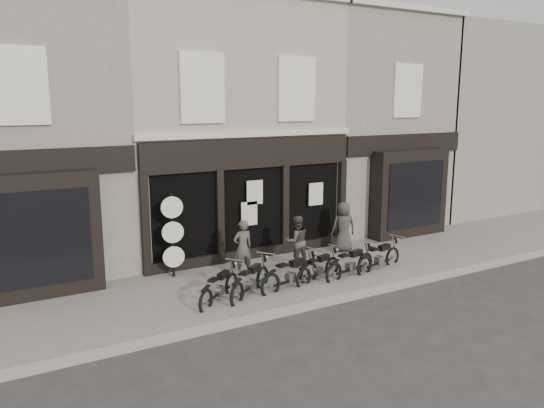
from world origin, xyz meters
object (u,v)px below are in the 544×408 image
man_left (243,248)px  man_centre (297,241)px  motorcycle_0 (220,290)px  motorcycle_1 (251,283)px  motorcycle_2 (291,277)px  motorcycle_5 (379,260)px  motorcycle_3 (319,270)px  motorcycle_4 (351,266)px  advert_sign_post (173,239)px  man_right (344,227)px

man_left → man_centre: bearing=177.1°
motorcycle_0 → man_centre: 3.48m
motorcycle_1 → motorcycle_2: size_ratio=0.86×
motorcycle_2 → motorcycle_5: 3.14m
motorcycle_2 → motorcycle_3: (1.02, 0.16, -0.04)m
motorcycle_3 → motorcycle_4: size_ratio=0.92×
motorcycle_1 → advert_sign_post: (-1.27, 2.28, 0.84)m
man_right → motorcycle_0: bearing=35.4°
motorcycle_4 → man_left: bearing=136.5°
man_left → man_centre: size_ratio=1.04×
advert_sign_post → motorcycle_5: bearing=-12.7°
motorcycle_4 → man_left: size_ratio=1.26×
motorcycle_5 → man_right: 2.10m
motorcycle_4 → man_centre: man_centre is taller
motorcycle_0 → man_right: size_ratio=1.00×
motorcycle_3 → man_right: man_right is taller
man_centre → advert_sign_post: bearing=-5.8°
motorcycle_4 → man_right: man_right is taller
motorcycle_0 → motorcycle_4: (4.04, -0.15, 0.02)m
motorcycle_3 → man_centre: (0.10, 1.31, 0.53)m
man_left → man_right: bearing=-173.1°
motorcycle_5 → advert_sign_post: advert_sign_post is taller
man_centre → motorcycle_0: bearing=31.5°
man_centre → advert_sign_post: advert_sign_post is taller
motorcycle_0 → advert_sign_post: size_ratio=0.66×
motorcycle_2 → man_centre: bearing=39.7°
motorcycle_1 → man_right: 4.95m
motorcycle_0 → motorcycle_3: motorcycle_0 is taller
motorcycle_3 → motorcycle_1: bearing=163.3°
motorcycle_3 → man_left: 2.25m
motorcycle_1 → man_centre: man_centre is taller
man_right → motorcycle_4: bearing=72.9°
man_right → advert_sign_post: size_ratio=0.66×
motorcycle_1 → motorcycle_2: motorcycle_2 is taller
motorcycle_4 → man_centre: 1.81m
man_right → motorcycle_3: bearing=54.9°
motorcycle_3 → advert_sign_post: bearing=128.9°
motorcycle_1 → motorcycle_0: bearing=143.2°
motorcycle_3 → motorcycle_4: motorcycle_4 is taller
motorcycle_0 → motorcycle_2: 2.04m
motorcycle_0 → motorcycle_2: (2.04, -0.12, 0.03)m
man_left → advert_sign_post: bearing=-25.0°
motorcycle_1 → motorcycle_3: size_ratio=0.97×
motorcycle_2 → man_left: 1.77m
motorcycle_5 → advert_sign_post: 6.10m
motorcycle_0 → man_left: bearing=8.7°
motorcycle_4 → advert_sign_post: advert_sign_post is taller
motorcycle_2 → motorcycle_4: motorcycle_2 is taller
motorcycle_0 → motorcycle_5: 5.18m
motorcycle_1 → motorcycle_3: 2.19m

